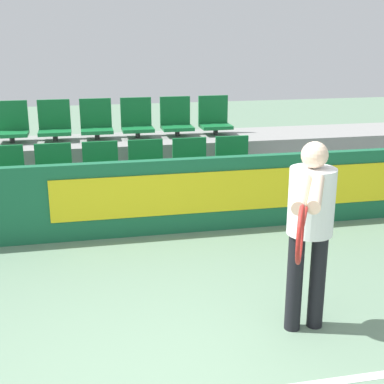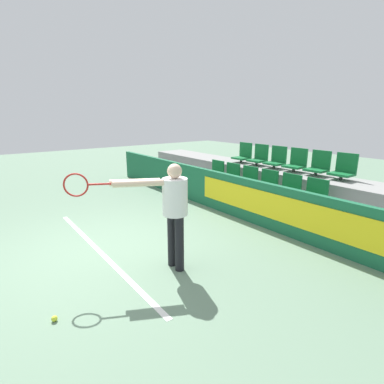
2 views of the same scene
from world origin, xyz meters
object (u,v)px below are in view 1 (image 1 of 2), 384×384
object	(u,v)px
stadium_chair_7	(55,124)
stadium_chair_3	(147,167)
stadium_chair_1	(54,171)
stadium_chair_10	(176,120)
stadium_chair_8	(96,123)
tennis_player	(310,218)
stadium_chair_4	(191,164)
stadium_chair_6	(12,126)
stadium_chair_5	(233,162)
stadium_chair_9	(137,121)
stadium_chair_2	(101,169)
stadium_chair_11	(214,119)
stadium_chair_0	(5,174)

from	to	relation	value
stadium_chair_7	stadium_chair_3	bearing A→B (deg)	-42.23
stadium_chair_1	stadium_chair_10	distance (m)	2.11
stadium_chair_8	tennis_player	bearing A→B (deg)	-71.18
stadium_chair_4	stadium_chair_6	xyz separation A→B (m)	(-2.36, 1.07, 0.42)
stadium_chair_3	stadium_chair_6	xyz separation A→B (m)	(-1.77, 1.07, 0.42)
stadium_chair_7	stadium_chair_8	bearing A→B (deg)	0.00
stadium_chair_3	stadium_chair_7	xyz separation A→B (m)	(-1.18, 1.07, 0.42)
stadium_chair_5	stadium_chair_9	bearing A→B (deg)	137.77
stadium_chair_2	stadium_chair_11	world-z (taller)	stadium_chair_11
stadium_chair_11	tennis_player	xyz separation A→B (m)	(-0.32, -4.25, -0.08)
stadium_chair_3	stadium_chair_7	world-z (taller)	stadium_chair_7
stadium_chair_6	stadium_chair_8	xyz separation A→B (m)	(1.18, 0.00, 0.00)
stadium_chair_5	stadium_chair_10	world-z (taller)	stadium_chair_10
stadium_chair_0	stadium_chair_10	world-z (taller)	stadium_chair_10
stadium_chair_3	stadium_chair_11	size ratio (longest dim) A/B	1.00
stadium_chair_9	stadium_chair_0	bearing A→B (deg)	-148.82
stadium_chair_8	stadium_chair_11	world-z (taller)	same
stadium_chair_1	stadium_chair_7	bearing A→B (deg)	90.00
stadium_chair_4	stadium_chair_9	distance (m)	1.29
stadium_chair_10	stadium_chair_4	bearing A→B (deg)	-90.00
tennis_player	stadium_chair_1	bearing A→B (deg)	149.81
stadium_chair_2	stadium_chair_9	bearing A→B (deg)	61.15
stadium_chair_0	stadium_chair_2	distance (m)	1.18
stadium_chair_7	stadium_chair_5	bearing A→B (deg)	-24.41
stadium_chair_9	stadium_chair_5	bearing A→B (deg)	-42.23
stadium_chair_3	stadium_chair_11	distance (m)	1.65
stadium_chair_3	stadium_chair_11	bearing A→B (deg)	42.23
stadium_chair_3	stadium_chair_8	bearing A→B (deg)	118.85
stadium_chair_0	stadium_chair_7	world-z (taller)	stadium_chair_7
stadium_chair_3	stadium_chair_6	world-z (taller)	stadium_chair_6
stadium_chair_3	stadium_chair_9	world-z (taller)	stadium_chair_9
stadium_chair_4	stadium_chair_7	world-z (taller)	stadium_chair_7
stadium_chair_0	stadium_chair_7	bearing A→B (deg)	61.15
stadium_chair_10	stadium_chair_11	world-z (taller)	same
stadium_chair_1	stadium_chair_9	distance (m)	1.65
stadium_chair_0	stadium_chair_2	bearing A→B (deg)	0.00
stadium_chair_4	stadium_chair_6	world-z (taller)	stadium_chair_6
stadium_chair_0	stadium_chair_3	world-z (taller)	same
stadium_chair_11	tennis_player	size ratio (longest dim) A/B	0.36
stadium_chair_1	stadium_chair_8	bearing A→B (deg)	61.15
stadium_chair_4	stadium_chair_11	xyz separation A→B (m)	(0.59, 1.07, 0.42)
tennis_player	stadium_chair_8	bearing A→B (deg)	135.97
stadium_chair_10	stadium_chair_8	bearing A→B (deg)	180.00
stadium_chair_0	stadium_chair_5	size ratio (longest dim) A/B	1.00
stadium_chair_7	stadium_chair_6	bearing A→B (deg)	180.00
stadium_chair_7	stadium_chair_10	bearing A→B (deg)	0.00
stadium_chair_9	tennis_player	size ratio (longest dim) A/B	0.36
stadium_chair_1	stadium_chair_9	xyz separation A→B (m)	(1.18, 1.07, 0.42)
stadium_chair_0	stadium_chair_6	bearing A→B (deg)	90.00
stadium_chair_2	stadium_chair_7	distance (m)	1.29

